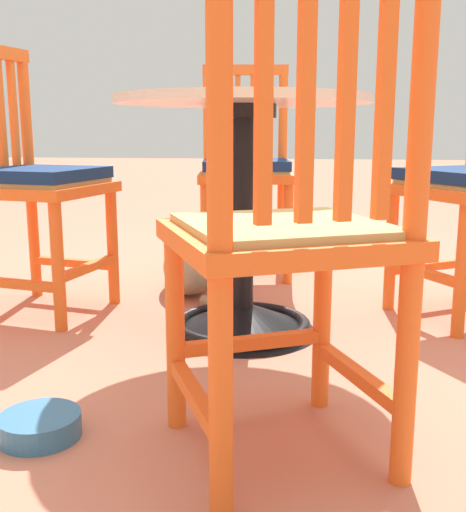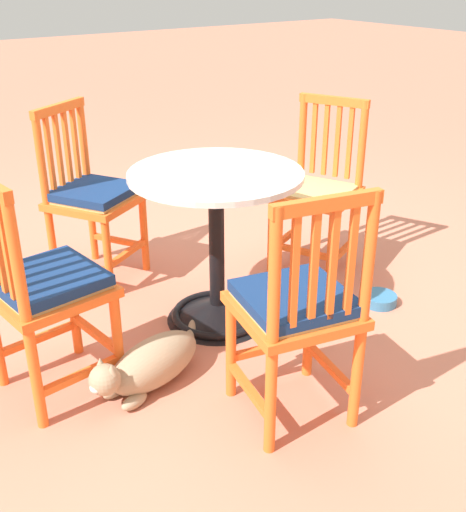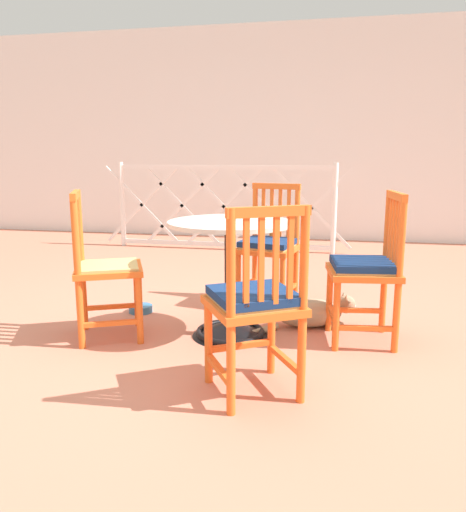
{
  "view_description": "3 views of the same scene",
  "coord_description": "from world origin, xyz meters",
  "views": [
    {
      "loc": [
        -1.72,
        0.02,
        0.63
      ],
      "look_at": [
        0.13,
        0.25,
        0.25
      ],
      "focal_mm": 43.46,
      "sensor_mm": 36.0,
      "label": 1
    },
    {
      "loc": [
        1.55,
        2.38,
        1.55
      ],
      "look_at": [
        0.06,
        0.23,
        0.31
      ],
      "focal_mm": 43.87,
      "sensor_mm": 36.0,
      "label": 2
    },
    {
      "loc": [
        0.76,
        -2.7,
        1.12
      ],
      "look_at": [
        0.14,
        0.33,
        0.49
      ],
      "focal_mm": 35.01,
      "sensor_mm": 36.0,
      "label": 3
    }
  ],
  "objects": [
    {
      "name": "cafe_table",
      "position": [
        0.15,
        0.23,
        0.28
      ],
      "size": [
        0.76,
        0.76,
        0.73
      ],
      "color": "black",
      "rests_on": "ground_plane"
    },
    {
      "name": "orange_chair_tucked_in",
      "position": [
        0.97,
        0.31,
        0.45
      ],
      "size": [
        0.45,
        0.45,
        0.91
      ],
      "color": "orange",
      "rests_on": "ground_plane"
    },
    {
      "name": "ground_plane",
      "position": [
        0.0,
        0.0,
        0.0
      ],
      "size": [
        24.0,
        24.0,
        0.0
      ],
      "primitive_type": "plane",
      "color": "#C6755B"
    },
    {
      "name": "orange_chair_near_fence",
      "position": [
        -0.61,
        0.06,
        0.43
      ],
      "size": [
        0.53,
        0.53,
        0.91
      ],
      "color": "orange",
      "rests_on": "ground_plane"
    },
    {
      "name": "tabby_cat",
      "position": [
        0.66,
        0.5,
        0.1
      ],
      "size": [
        0.67,
        0.43,
        0.23
      ],
      "color": "#9E896B",
      "rests_on": "ground_plane"
    },
    {
      "name": "orange_chair_facing_out",
      "position": [
        0.29,
        0.96,
        0.45
      ],
      "size": [
        0.47,
        0.47,
        0.91
      ],
      "color": "orange",
      "rests_on": "ground_plane"
    },
    {
      "name": "pet_water_bowl",
      "position": [
        -0.59,
        0.57,
        0.03
      ],
      "size": [
        0.17,
        0.17,
        0.05
      ],
      "primitive_type": "cylinder",
      "color": "teal",
      "rests_on": "ground_plane"
    }
  ]
}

